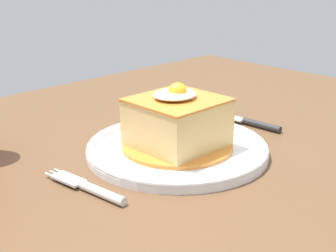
{
  "coord_description": "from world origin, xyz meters",
  "views": [
    {
      "loc": [
        -0.54,
        -0.52,
        1.03
      ],
      "look_at": [
        -0.05,
        -0.02,
        0.79
      ],
      "focal_mm": 51.87,
      "sensor_mm": 36.0,
      "label": 1
    }
  ],
  "objects": [
    {
      "name": "main_plate",
      "position": [
        -0.05,
        -0.04,
        0.76
      ],
      "size": [
        0.28,
        0.28,
        0.02
      ],
      "color": "white",
      "rests_on": "dining_table"
    },
    {
      "name": "sandwich_meal",
      "position": [
        -0.05,
        -0.04,
        0.8
      ],
      "size": [
        0.17,
        0.17,
        0.1
      ],
      "color": "orange",
      "rests_on": "main_plate"
    },
    {
      "name": "knife",
      "position": [
        0.14,
        -0.04,
        0.75
      ],
      "size": [
        0.02,
        0.17,
        0.01
      ],
      "color": "#262628",
      "rests_on": "dining_table"
    },
    {
      "name": "dining_table",
      "position": [
        0.0,
        0.0,
        0.64
      ],
      "size": [
        1.18,
        0.91,
        0.75
      ],
      "color": "brown",
      "rests_on": "ground_plane"
    },
    {
      "name": "fork",
      "position": [
        -0.22,
        -0.05,
        0.75
      ],
      "size": [
        0.03,
        0.14,
        0.01
      ],
      "color": "silver",
      "rests_on": "dining_table"
    }
  ]
}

